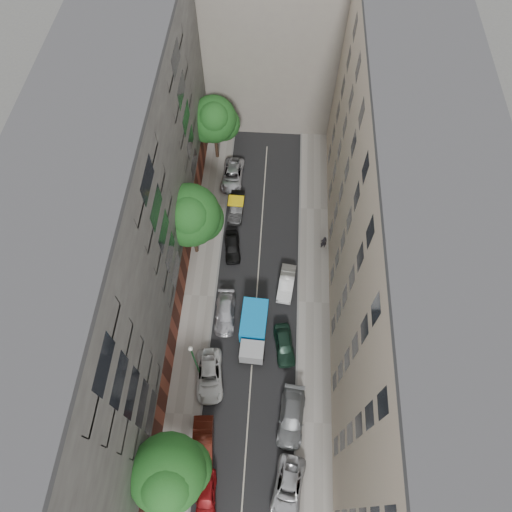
# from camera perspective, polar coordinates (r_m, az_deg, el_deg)

# --- Properties ---
(ground) EXTENTS (120.00, 120.00, 0.00)m
(ground) POSITION_cam_1_polar(r_m,az_deg,el_deg) (44.05, 0.05, -5.46)
(ground) COLOR #4C4C49
(ground) RESTS_ON ground
(road_surface) EXTENTS (8.00, 44.00, 0.02)m
(road_surface) POSITION_cam_1_polar(r_m,az_deg,el_deg) (44.04, 0.05, -5.46)
(road_surface) COLOR black
(road_surface) RESTS_ON ground
(sidewalk_left) EXTENTS (3.00, 44.00, 0.15)m
(sidewalk_left) POSITION_cam_1_polar(r_m,az_deg,el_deg) (44.47, -7.07, -4.97)
(sidewalk_left) COLOR gray
(sidewalk_left) RESTS_ON ground
(sidewalk_right) EXTENTS (3.00, 44.00, 0.15)m
(sidewalk_right) POSITION_cam_1_polar(r_m,az_deg,el_deg) (44.18, 7.22, -5.79)
(sidewalk_right) COLOR gray
(sidewalk_right) RESTS_ON ground
(building_left) EXTENTS (8.00, 44.00, 20.00)m
(building_left) POSITION_cam_1_polar(r_m,az_deg,el_deg) (37.21, -17.11, 2.18)
(building_left) COLOR #444240
(building_left) RESTS_ON ground
(building_right) EXTENTS (8.00, 44.00, 20.00)m
(building_right) POSITION_cam_1_polar(r_m,az_deg,el_deg) (36.54, 17.55, 0.31)
(building_right) COLOR tan
(building_right) RESTS_ON ground
(building_endcap) EXTENTS (18.00, 12.00, 18.00)m
(building_endcap) POSITION_cam_1_polar(r_m,az_deg,el_deg) (55.74, 2.10, 26.08)
(building_endcap) COLOR gray
(building_endcap) RESTS_ON ground
(tarp_truck) EXTENTS (2.42, 5.62, 2.56)m
(tarp_truck) POSITION_cam_1_polar(r_m,az_deg,el_deg) (41.35, -0.32, -9.26)
(tarp_truck) COLOR black
(tarp_truck) RESTS_ON ground
(car_left_0) EXTENTS (1.85, 3.99, 1.32)m
(car_left_0) POSITION_cam_1_polar(r_m,az_deg,el_deg) (39.63, -6.29, -27.67)
(car_left_0) COLOR maroon
(car_left_0) RESTS_ON ground
(car_left_1) EXTENTS (1.99, 4.66, 1.49)m
(car_left_1) POSITION_cam_1_polar(r_m,az_deg,el_deg) (39.89, -6.65, -22.41)
(car_left_1) COLOR #4A170E
(car_left_1) RESTS_ON ground
(car_left_2) EXTENTS (2.88, 5.16, 1.36)m
(car_left_2) POSITION_cam_1_polar(r_m,az_deg,el_deg) (41.03, -5.86, -14.68)
(car_left_2) COLOR silver
(car_left_2) RESTS_ON ground
(car_left_3) EXTENTS (1.95, 4.50, 1.29)m
(car_left_3) POSITION_cam_1_polar(r_m,az_deg,el_deg) (42.88, -3.87, -7.14)
(car_left_3) COLOR silver
(car_left_3) RESTS_ON ground
(car_left_4) EXTENTS (2.06, 4.00, 1.30)m
(car_left_4) POSITION_cam_1_polar(r_m,az_deg,el_deg) (46.14, -2.99, 1.19)
(car_left_4) COLOR black
(car_left_4) RESTS_ON ground
(car_left_5) EXTENTS (1.56, 4.24, 1.39)m
(car_left_5) POSITION_cam_1_polar(r_m,az_deg,el_deg) (48.80, -2.48, 6.13)
(car_left_5) COLOR black
(car_left_5) RESTS_ON ground
(car_left_6) EXTENTS (2.49, 5.06, 1.38)m
(car_left_6) POSITION_cam_1_polar(r_m,az_deg,el_deg) (51.50, -2.95, 10.03)
(car_left_6) COLOR #BBBABF
(car_left_6) RESTS_ON ground
(car_right_0) EXTENTS (2.88, 5.05, 1.33)m
(car_right_0) POSITION_cam_1_polar(r_m,az_deg,el_deg) (39.54, 4.03, -26.93)
(car_right_0) COLOR #BBBBC0
(car_right_0) RESTS_ON ground
(car_right_1) EXTENTS (2.48, 5.22, 1.47)m
(car_right_1) POSITION_cam_1_polar(r_m,az_deg,el_deg) (40.12, 4.46, -19.45)
(car_right_1) COLOR slate
(car_right_1) RESTS_ON ground
(car_right_2) EXTENTS (2.30, 4.27, 1.38)m
(car_right_2) POSITION_cam_1_polar(r_m,az_deg,el_deg) (41.72, 3.55, -11.03)
(car_right_2) COLOR #142F21
(car_right_2) RESTS_ON ground
(car_right_3) EXTENTS (1.85, 4.16, 1.33)m
(car_right_3) POSITION_cam_1_polar(r_m,az_deg,el_deg) (44.16, 3.82, -3.42)
(car_right_3) COLOR silver
(car_right_3) RESTS_ON ground
(tree_near) EXTENTS (5.54, 5.31, 8.72)m
(tree_near) POSITION_cam_1_polar(r_m,az_deg,el_deg) (34.76, -10.77, -25.28)
(tree_near) COLOR #382619
(tree_near) RESTS_ON sidewalk_left
(tree_mid) EXTENTS (5.97, 5.80, 9.25)m
(tree_mid) POSITION_cam_1_polar(r_m,az_deg,el_deg) (41.68, -8.22, 4.81)
(tree_mid) COLOR #382619
(tree_mid) RESTS_ON sidewalk_left
(tree_far) EXTENTS (5.24, 4.96, 8.26)m
(tree_far) POSITION_cam_1_polar(r_m,az_deg,el_deg) (50.23, -5.23, 16.44)
(tree_far) COLOR #382619
(tree_far) RESTS_ON sidewalk_left
(lamp_post) EXTENTS (0.36, 0.36, 7.08)m
(lamp_post) POSITION_cam_1_polar(r_m,az_deg,el_deg) (37.62, -7.69, -12.67)
(lamp_post) COLOR #175123
(lamp_post) RESTS_ON sidewalk_left
(pedestrian) EXTENTS (0.72, 0.54, 1.78)m
(pedestrian) POSITION_cam_1_polar(r_m,az_deg,el_deg) (46.40, 8.46, 1.72)
(pedestrian) COLOR black
(pedestrian) RESTS_ON sidewalk_right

